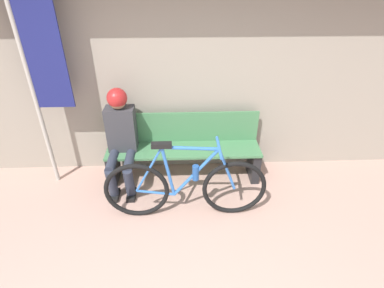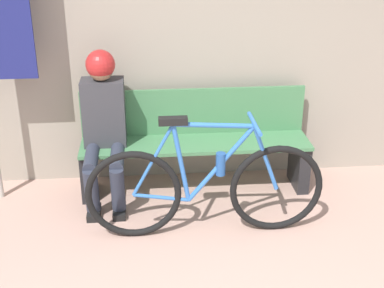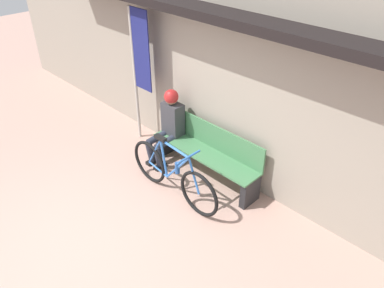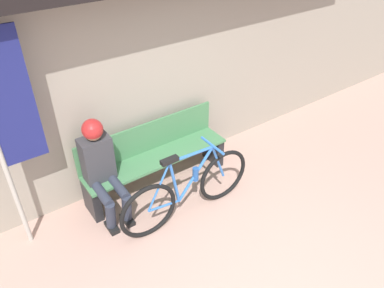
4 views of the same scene
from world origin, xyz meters
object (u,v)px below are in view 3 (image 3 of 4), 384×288
Objects in this scene: banner_pole at (139,61)px; bicycle at (173,175)px; person_seated at (169,122)px; park_bench_near at (207,153)px.

bicycle is at bearing -24.58° from banner_pole.
banner_pole is at bearing 174.17° from person_seated.
bicycle is at bearing -89.14° from park_bench_near.
banner_pole is (-1.50, -0.03, 1.09)m from park_bench_near.
park_bench_near is 1.53× the size of person_seated.
person_seated is (-0.74, -0.11, 0.30)m from park_bench_near.
bicycle is 0.74× the size of banner_pole.
banner_pole reaches higher than park_bench_near.
park_bench_near is at bearing 90.86° from bicycle.
banner_pole is (-1.51, 0.69, 1.12)m from bicycle.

